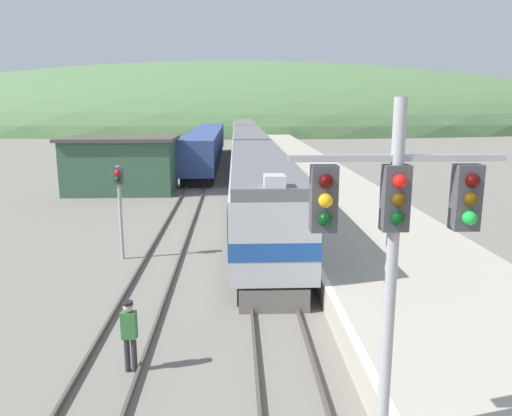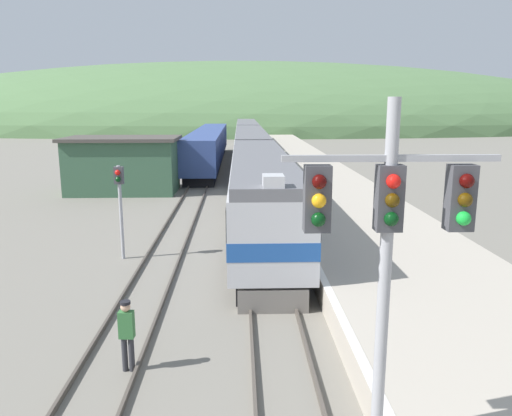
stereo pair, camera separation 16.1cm
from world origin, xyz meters
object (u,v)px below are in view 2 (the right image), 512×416
carriage_third (247,134)px  track_worker (127,331)px  express_train_lead_car (261,192)px  signal_post_siding (120,193)px  signal_mast_main (387,237)px  siding_train (209,146)px  carriage_second (251,150)px

carriage_third → track_worker: size_ratio=12.49×
carriage_third → express_train_lead_car: bearing=-90.0°
express_train_lead_car → signal_post_siding: (-5.96, -3.85, 0.67)m
signal_post_siding → track_worker: bearing=-76.4°
signal_mast_main → signal_post_siding: bearing=119.1°
siding_train → track_worker: bearing=-89.3°
carriage_second → signal_post_siding: bearing=-102.8°
signal_mast_main → carriage_second: bearing=91.8°
express_train_lead_car → carriage_second: bearing=90.0°
carriage_second → signal_mast_main: (1.26, -39.22, 2.27)m
track_worker → siding_train: bearing=90.7°
signal_post_siding → carriage_second: bearing=77.2°
siding_train → track_worker: (0.51, -42.34, -0.85)m
siding_train → signal_mast_main: 46.64m
signal_post_siding → carriage_third: bearing=83.2°
signal_mast_main → track_worker: signal_mast_main is taller
express_train_lead_car → signal_post_siding: express_train_lead_car is taller
carriage_second → track_worker: carriage_second is taller
signal_mast_main → signal_post_siding: size_ratio=1.65×
carriage_third → signal_mast_main: signal_mast_main is taller
carriage_second → carriage_third: same height
express_train_lead_car → signal_mast_main: (1.26, -16.84, 2.26)m
siding_train → carriage_second: bearing=-58.6°
siding_train → signal_mast_main: bearing=-83.2°
siding_train → track_worker: size_ratio=17.53×
carriage_third → siding_train: (-4.28, -16.51, -0.26)m
siding_train → signal_post_siding: bearing=-92.9°
track_worker → carriage_third: bearing=86.3°
signal_mast_main → track_worker: 7.20m
carriage_third → siding_train: size_ratio=0.71×
express_train_lead_car → signal_post_siding: 7.13m
express_train_lead_car → siding_train: express_train_lead_car is taller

